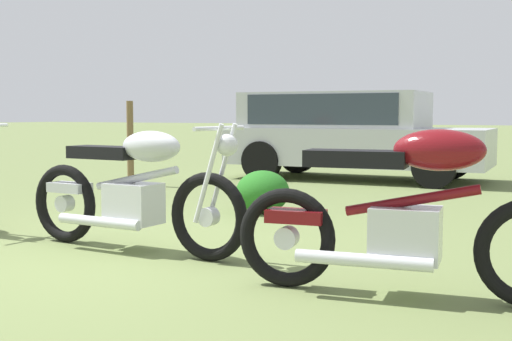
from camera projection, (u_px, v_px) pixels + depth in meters
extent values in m
plane|color=olive|center=(108.00, 253.00, 5.23)|extent=(120.00, 120.00, 0.00)
torus|color=black|center=(209.00, 217.00, 4.93)|extent=(0.66, 0.11, 0.66)
torus|color=black|center=(65.00, 203.00, 5.65)|extent=(0.66, 0.11, 0.66)
cylinder|color=silver|center=(209.00, 217.00, 4.93)|extent=(0.14, 0.11, 0.14)
cylinder|color=silver|center=(65.00, 203.00, 5.65)|extent=(0.14, 0.11, 0.14)
cylinder|color=silver|center=(222.00, 172.00, 4.95)|extent=(0.27, 0.05, 0.72)
cylinder|color=silver|center=(208.00, 174.00, 4.79)|extent=(0.27, 0.05, 0.72)
cube|color=silver|center=(134.00, 203.00, 5.27)|extent=(0.41, 0.31, 0.32)
cylinder|color=#B7BABF|center=(136.00, 178.00, 5.24)|extent=(0.80, 0.09, 0.23)
ellipsoid|color=#B7BABF|center=(151.00, 146.00, 5.15)|extent=(0.53, 0.28, 0.24)
cube|color=black|center=(104.00, 152.00, 5.39)|extent=(0.61, 0.26, 0.10)
cube|color=#B7BABF|center=(70.00, 187.00, 5.61)|extent=(0.37, 0.19, 0.08)
cylinder|color=silver|center=(220.00, 128.00, 4.82)|extent=(0.06, 0.64, 0.03)
sphere|color=silver|center=(227.00, 145.00, 4.80)|extent=(0.17, 0.17, 0.16)
cylinder|color=silver|center=(99.00, 222.00, 5.26)|extent=(0.80, 0.11, 0.08)
torus|color=black|center=(287.00, 238.00, 4.19)|extent=(0.63, 0.17, 0.62)
cylinder|color=silver|center=(287.00, 238.00, 4.19)|extent=(0.15, 0.12, 0.14)
cube|color=silver|center=(406.00, 234.00, 3.94)|extent=(0.44, 0.35, 0.32)
cylinder|color=maroon|center=(411.00, 201.00, 3.91)|extent=(0.78, 0.16, 0.22)
ellipsoid|color=maroon|center=(439.00, 150.00, 3.83)|extent=(0.55, 0.33, 0.24)
cube|color=black|center=(356.00, 159.00, 4.00)|extent=(0.63, 0.32, 0.10)
cube|color=maroon|center=(296.00, 216.00, 4.16)|extent=(0.38, 0.23, 0.08)
cylinder|color=silver|center=(363.00, 260.00, 3.87)|extent=(0.80, 0.19, 0.08)
cube|color=#B2B5BA|center=(358.00, 146.00, 10.99)|extent=(4.22, 1.89, 0.60)
cube|color=#B2B5BA|center=(335.00, 111.00, 11.11)|extent=(2.97, 1.66, 0.60)
cube|color=#2D3842|center=(335.00, 110.00, 11.11)|extent=(2.54, 1.68, 0.48)
cylinder|color=black|center=(452.00, 160.00, 11.14)|extent=(0.65, 0.25, 0.64)
cylinder|color=black|center=(434.00, 166.00, 9.71)|extent=(0.65, 0.25, 0.64)
cylinder|color=black|center=(298.00, 155.00, 12.31)|extent=(0.65, 0.25, 0.64)
cylinder|color=black|center=(262.00, 161.00, 10.87)|extent=(0.65, 0.25, 0.64)
ellipsoid|color=#23691E|center=(263.00, 192.00, 7.33)|extent=(0.59, 0.59, 0.47)
cylinder|color=brown|center=(130.00, 143.00, 10.09)|extent=(0.10, 0.10, 1.27)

